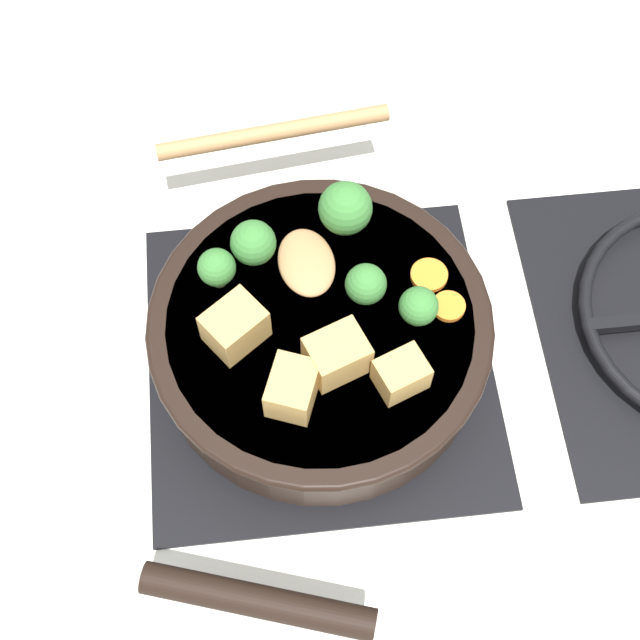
{
  "coord_description": "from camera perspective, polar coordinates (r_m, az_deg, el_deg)",
  "views": [
    {
      "loc": [
        0.34,
        -0.04,
        0.74
      ],
      "look_at": [
        0.0,
        0.0,
        0.08
      ],
      "focal_mm": 50.0,
      "sensor_mm": 36.0,
      "label": 1
    }
  ],
  "objects": [
    {
      "name": "broccoli_floret_north_edge",
      "position": [
        0.74,
        -6.62,
        3.33
      ],
      "size": [
        0.03,
        0.03,
        0.04
      ],
      "color": "#709956",
      "rests_on": "skillet_pan"
    },
    {
      "name": "front_burner_grate",
      "position": [
        0.8,
        -0.0,
        -2.36
      ],
      "size": [
        0.31,
        0.31,
        0.03
      ],
      "color": "black",
      "rests_on": "ground_plane"
    },
    {
      "name": "skillet_pan",
      "position": [
        0.76,
        -0.04,
        -1.05
      ],
      "size": [
        0.4,
        0.3,
        0.06
      ],
      "color": "black",
      "rests_on": "front_burner_grate"
    },
    {
      "name": "carrot_slice_orange_thin",
      "position": [
        0.76,
        7.0,
        2.87
      ],
      "size": [
        0.03,
        0.03,
        0.01
      ],
      "primitive_type": "cylinder",
      "color": "orange",
      "rests_on": "skillet_pan"
    },
    {
      "name": "tofu_cube_center_large",
      "position": [
        0.69,
        -1.77,
        -4.4
      ],
      "size": [
        0.05,
        0.05,
        0.03
      ],
      "primitive_type": "cube",
      "rotation": [
        0.0,
        0.0,
        2.78
      ],
      "color": "tan",
      "rests_on": "skillet_pan"
    },
    {
      "name": "broccoli_floret_center_top",
      "position": [
        0.75,
        -4.29,
        4.92
      ],
      "size": [
        0.04,
        0.04,
        0.05
      ],
      "color": "#709956",
      "rests_on": "skillet_pan"
    },
    {
      "name": "tofu_cube_east_chunk",
      "position": [
        0.72,
        -5.47,
        -0.41
      ],
      "size": [
        0.06,
        0.06,
        0.04
      ],
      "primitive_type": "cube",
      "rotation": [
        0.0,
        0.0,
        2.21
      ],
      "color": "tan",
      "rests_on": "skillet_pan"
    },
    {
      "name": "broccoli_floret_west_rim",
      "position": [
        0.72,
        6.32,
        0.86
      ],
      "size": [
        0.03,
        0.03,
        0.04
      ],
      "color": "#709956",
      "rests_on": "skillet_pan"
    },
    {
      "name": "tofu_cube_near_handle",
      "position": [
        0.7,
        5.22,
        -3.48
      ],
      "size": [
        0.04,
        0.05,
        0.03
      ],
      "primitive_type": "cube",
      "rotation": [
        0.0,
        0.0,
        5.09
      ],
      "color": "tan",
      "rests_on": "skillet_pan"
    },
    {
      "name": "carrot_slice_near_center",
      "position": [
        0.75,
        8.19,
        1.1
      ],
      "size": [
        0.03,
        0.03,
        0.01
      ],
      "primitive_type": "cylinder",
      "color": "orange",
      "rests_on": "skillet_pan"
    },
    {
      "name": "broccoli_floret_east_rim",
      "position": [
        0.76,
        1.63,
        7.15
      ],
      "size": [
        0.05,
        0.05,
        0.05
      ],
      "color": "#709956",
      "rests_on": "skillet_pan"
    },
    {
      "name": "wooden_spoon",
      "position": [
        0.8,
        -2.07,
        8.41
      ],
      "size": [
        0.2,
        0.22,
        0.02
      ],
      "color": "#A87A4C",
      "rests_on": "skillet_pan"
    },
    {
      "name": "broccoli_floret_near_spoon",
      "position": [
        0.73,
        2.95,
        2.27
      ],
      "size": [
        0.03,
        0.03,
        0.04
      ],
      "color": "#709956",
      "rests_on": "skillet_pan"
    },
    {
      "name": "tofu_cube_west_chunk",
      "position": [
        0.7,
        1.09,
        -2.25
      ],
      "size": [
        0.05,
        0.06,
        0.04
      ],
      "primitive_type": "cube",
      "rotation": [
        0.0,
        0.0,
        5.08
      ],
      "color": "tan",
      "rests_on": "skillet_pan"
    },
    {
      "name": "ground_plane",
      "position": [
        0.81,
        -0.0,
        -2.71
      ],
      "size": [
        2.4,
        2.4,
        0.0
      ],
      "primitive_type": "plane",
      "color": "silver"
    }
  ]
}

